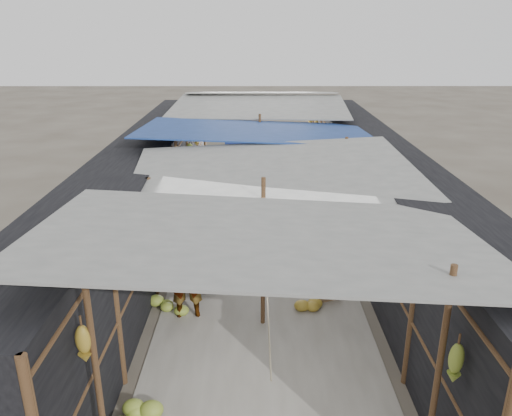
{
  "coord_description": "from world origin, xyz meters",
  "views": [
    {
      "loc": [
        -0.13,
        -4.34,
        4.76
      ],
      "look_at": [
        -0.11,
        5.35,
        1.25
      ],
      "focal_mm": 35.0,
      "sensor_mm": 36.0,
      "label": 1
    }
  ],
  "objects_px": {
    "vendor_seated": "(323,211)",
    "vendor_elderly": "(185,272)",
    "crate_near": "(286,274)",
    "black_basin": "(329,230)",
    "shopper_blue": "(206,250)"
  },
  "relations": [
    {
      "from": "vendor_seated",
      "to": "vendor_elderly",
      "type": "bearing_deg",
      "value": -56.65
    },
    {
      "from": "crate_near",
      "to": "black_basin",
      "type": "relative_size",
      "value": 0.88
    },
    {
      "from": "crate_near",
      "to": "vendor_elderly",
      "type": "bearing_deg",
      "value": -158.16
    },
    {
      "from": "crate_near",
      "to": "black_basin",
      "type": "height_order",
      "value": "crate_near"
    },
    {
      "from": "vendor_elderly",
      "to": "shopper_blue",
      "type": "bearing_deg",
      "value": -113.84
    },
    {
      "from": "crate_near",
      "to": "black_basin",
      "type": "distance_m",
      "value": 2.76
    },
    {
      "from": "black_basin",
      "to": "vendor_seated",
      "type": "distance_m",
      "value": 0.6
    },
    {
      "from": "crate_near",
      "to": "shopper_blue",
      "type": "distance_m",
      "value": 1.71
    },
    {
      "from": "vendor_elderly",
      "to": "vendor_seated",
      "type": "bearing_deg",
      "value": -132.27
    },
    {
      "from": "crate_near",
      "to": "black_basin",
      "type": "bearing_deg",
      "value": 50.06
    },
    {
      "from": "black_basin",
      "to": "vendor_elderly",
      "type": "height_order",
      "value": "vendor_elderly"
    },
    {
      "from": "crate_near",
      "to": "black_basin",
      "type": "xyz_separation_m",
      "value": [
        1.22,
        2.47,
        -0.07
      ]
    },
    {
      "from": "black_basin",
      "to": "shopper_blue",
      "type": "xyz_separation_m",
      "value": [
        -2.75,
        -2.83,
        0.75
      ]
    },
    {
      "from": "vendor_elderly",
      "to": "shopper_blue",
      "type": "distance_m",
      "value": 0.97
    },
    {
      "from": "black_basin",
      "to": "vendor_elderly",
      "type": "bearing_deg",
      "value": -128.7
    }
  ]
}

